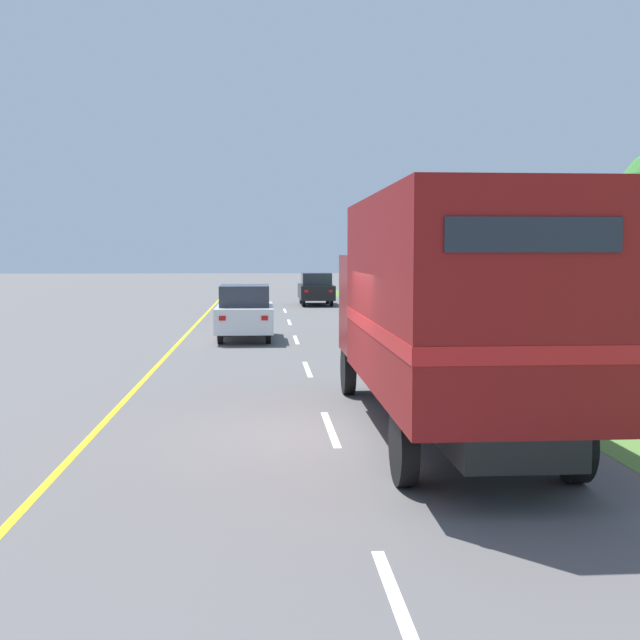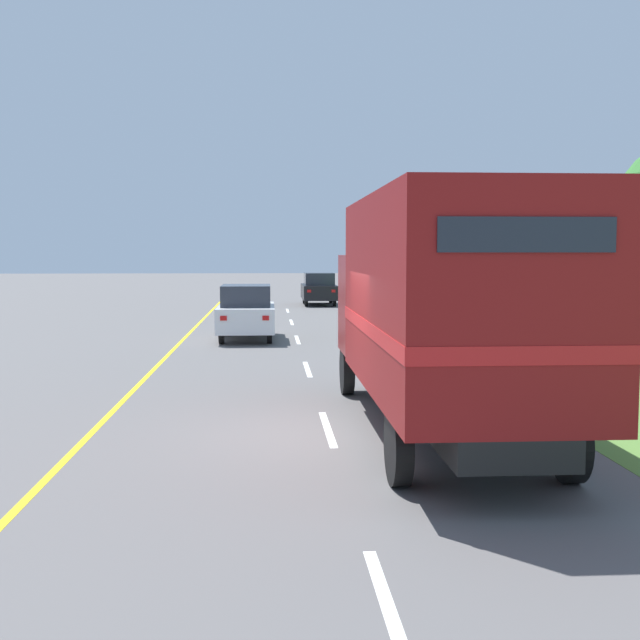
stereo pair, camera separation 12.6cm
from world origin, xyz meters
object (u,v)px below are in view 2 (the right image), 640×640
Objects in this scene: horse_trailer_truck at (442,306)px; roadside_tree_far at (486,238)px; highway_sign at (562,300)px; roadside_tree_mid at (564,222)px; lead_car_white at (246,312)px; lead_car_black_ahead at (319,288)px.

roadside_tree_far is at bearing 73.41° from horse_trailer_truck.
roadside_tree_mid reaches higher than highway_sign.
lead_car_white reaches higher than lead_car_black_ahead.
lead_car_white is 19.14m from roadside_tree_far.
lead_car_black_ahead is 0.71× the size of roadside_tree_far.
roadside_tree_far is at bearing 93.36° from roadside_tree_mid.
horse_trailer_truck is 14.48m from lead_car_white.
horse_trailer_truck is 31.34m from lead_car_black_ahead.
highway_sign is 22.12m from roadside_tree_far.
roadside_tree_mid is (9.13, 19.45, 2.03)m from horse_trailer_truck.
highway_sign is at bearing -41.34° from lead_car_white.
lead_car_black_ahead is 1.51× the size of highway_sign.
lead_car_black_ahead is (0.12, 31.32, -1.11)m from horse_trailer_truck.
horse_trailer_truck is 1.45× the size of roadside_tree_far.
horse_trailer_truck is 21.58m from roadside_tree_mid.
highway_sign reaches higher than lead_car_white.
roadside_tree_far is (8.58, 28.81, 1.57)m from horse_trailer_truck.
lead_car_white is 10.49m from highway_sign.
roadside_tree_mid is at bearing -86.64° from roadside_tree_far.
horse_trailer_truck is at bearing -122.40° from highway_sign.
highway_sign is (4.53, 7.14, -0.35)m from horse_trailer_truck.
roadside_tree_mid reaches higher than horse_trailer_truck.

